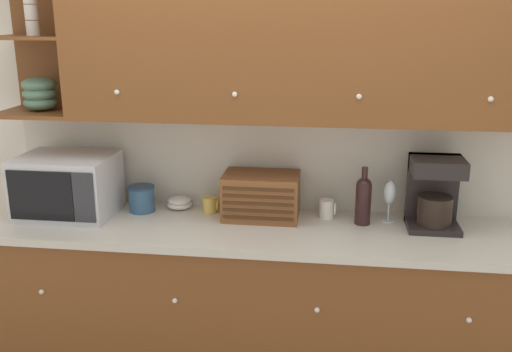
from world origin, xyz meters
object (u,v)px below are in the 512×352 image
(wine_bottle, at_px, (363,198))
(bread_box, at_px, (261,196))
(microwave, at_px, (68,185))
(wine_glass, at_px, (390,194))
(mug_blue_second, at_px, (327,209))
(mug, at_px, (211,205))
(coffee_maker, at_px, (434,192))
(storage_canister, at_px, (142,199))
(bowl_stack_on_counter, at_px, (180,203))

(wine_bottle, bearing_deg, bread_box, 176.86)
(microwave, height_order, wine_glass, microwave)
(mug_blue_second, relative_size, wine_bottle, 0.33)
(microwave, xyz_separation_m, mug, (0.76, 0.13, -0.12))
(mug_blue_second, xyz_separation_m, coffee_maker, (0.54, -0.07, 0.14))
(microwave, distance_m, coffee_maker, 1.93)
(wine_bottle, xyz_separation_m, coffee_maker, (0.35, -0.00, 0.05))
(storage_canister, relative_size, wine_bottle, 0.48)
(bowl_stack_on_counter, height_order, coffee_maker, coffee_maker)
(bowl_stack_on_counter, distance_m, coffee_maker, 1.37)
(bowl_stack_on_counter, relative_size, coffee_maker, 0.38)
(wine_bottle, distance_m, coffee_maker, 0.36)
(mug_blue_second, relative_size, coffee_maker, 0.27)
(wine_glass, xyz_separation_m, coffee_maker, (0.22, -0.05, 0.03))
(wine_glass, bearing_deg, mug, 179.20)
(coffee_maker, bearing_deg, bread_box, 178.04)
(bowl_stack_on_counter, xyz_separation_m, mug, (0.19, -0.04, 0.01))
(microwave, distance_m, bowl_stack_on_counter, 0.61)
(storage_canister, relative_size, coffee_maker, 0.40)
(wine_bottle, height_order, wine_glass, wine_bottle)
(storage_canister, xyz_separation_m, mug, (0.38, 0.03, -0.03))
(bowl_stack_on_counter, xyz_separation_m, coffee_maker, (1.36, -0.11, 0.15))
(bread_box, bearing_deg, coffee_maker, -1.96)
(bowl_stack_on_counter, bearing_deg, storage_canister, -159.26)
(wine_bottle, bearing_deg, mug, 175.38)
(wine_bottle, relative_size, coffee_maker, 0.82)
(mug, relative_size, bread_box, 0.23)
(bread_box, bearing_deg, mug_blue_second, 6.43)
(bread_box, bearing_deg, storage_canister, 179.41)
(coffee_maker, bearing_deg, mug, 176.72)
(mug, relative_size, coffee_maker, 0.25)
(microwave, relative_size, wine_bottle, 1.62)
(coffee_maker, bearing_deg, mug_blue_second, 172.58)
(wine_bottle, height_order, coffee_maker, coffee_maker)
(storage_canister, distance_m, wine_glass, 1.34)
(coffee_maker, bearing_deg, wine_glass, 165.92)
(bowl_stack_on_counter, bearing_deg, microwave, -163.35)
(microwave, distance_m, storage_canister, 0.40)
(microwave, relative_size, mug, 5.37)
(wine_glass, bearing_deg, wine_bottle, -158.86)
(bowl_stack_on_counter, distance_m, wine_bottle, 1.02)
(bread_box, distance_m, wine_bottle, 0.54)
(microwave, height_order, mug, microwave)
(microwave, xyz_separation_m, storage_canister, (0.38, 0.10, -0.09))
(mug, xyz_separation_m, wine_bottle, (0.82, -0.07, 0.09))
(bread_box, bearing_deg, bowl_stack_on_counter, 170.41)
(mug, height_order, coffee_maker, coffee_maker)
(mug_blue_second, xyz_separation_m, wine_bottle, (0.18, -0.07, 0.09))
(mug_blue_second, bearing_deg, bread_box, -173.57)
(microwave, xyz_separation_m, coffee_maker, (1.93, 0.06, 0.02))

